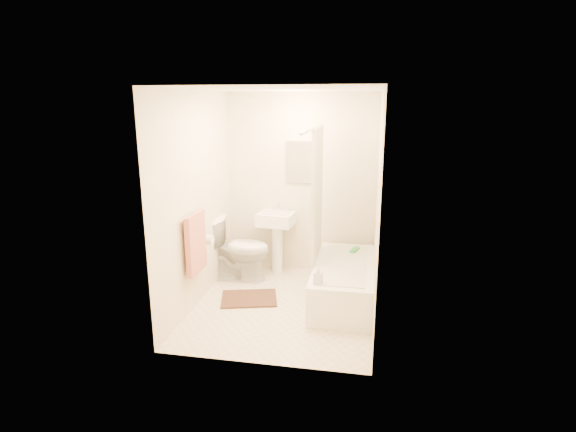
% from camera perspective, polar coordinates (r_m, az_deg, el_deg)
% --- Properties ---
extents(floor, '(2.40, 2.40, 0.00)m').
position_cam_1_polar(floor, '(5.26, -0.51, -11.29)').
color(floor, beige).
rests_on(floor, ground).
extents(ceiling, '(2.40, 2.40, 0.00)m').
position_cam_1_polar(ceiling, '(4.75, -0.57, 15.84)').
color(ceiling, white).
rests_on(ceiling, ground).
extents(wall_back, '(2.00, 0.02, 2.40)m').
position_cam_1_polar(wall_back, '(6.02, 1.65, 4.05)').
color(wall_back, beige).
rests_on(wall_back, ground).
extents(wall_left, '(0.02, 2.40, 2.40)m').
position_cam_1_polar(wall_left, '(5.15, -11.54, 1.98)').
color(wall_left, beige).
rests_on(wall_left, ground).
extents(wall_right, '(0.02, 2.40, 2.40)m').
position_cam_1_polar(wall_right, '(4.78, 11.32, 1.05)').
color(wall_right, beige).
rests_on(wall_right, ground).
extents(mirror, '(0.40, 0.03, 0.55)m').
position_cam_1_polar(mirror, '(5.96, 1.64, 6.86)').
color(mirror, white).
rests_on(mirror, wall_back).
extents(curtain_rod, '(0.03, 1.70, 0.03)m').
position_cam_1_polar(curtain_rod, '(4.80, 3.25, 11.03)').
color(curtain_rod, silver).
rests_on(curtain_rod, wall_back).
extents(shower_curtain, '(0.04, 0.80, 1.55)m').
position_cam_1_polar(shower_curtain, '(5.30, 3.69, 2.82)').
color(shower_curtain, silver).
rests_on(shower_curtain, curtain_rod).
extents(towel_bar, '(0.02, 0.60, 0.02)m').
position_cam_1_polar(towel_bar, '(4.93, -12.12, 0.21)').
color(towel_bar, silver).
rests_on(towel_bar, wall_left).
extents(towel, '(0.06, 0.45, 0.66)m').
position_cam_1_polar(towel, '(5.00, -11.61, -3.36)').
color(towel, '#CC7266').
rests_on(towel, towel_bar).
extents(toilet_paper, '(0.11, 0.12, 0.12)m').
position_cam_1_polar(toilet_paper, '(5.36, -10.10, -3.00)').
color(toilet_paper, white).
rests_on(toilet_paper, wall_left).
extents(toilet, '(0.83, 0.47, 0.81)m').
position_cam_1_polar(toilet, '(5.90, -6.31, -4.20)').
color(toilet, white).
rests_on(toilet, floor).
extents(sink, '(0.51, 0.43, 0.91)m').
position_cam_1_polar(sink, '(6.08, -1.46, -3.06)').
color(sink, white).
rests_on(sink, floor).
extents(bathtub, '(0.68, 1.56, 0.44)m').
position_cam_1_polar(bathtub, '(5.37, 7.10, -8.28)').
color(bathtub, white).
rests_on(bathtub, floor).
extents(bath_mat, '(0.75, 0.63, 0.02)m').
position_cam_1_polar(bath_mat, '(5.43, -4.96, -10.38)').
color(bath_mat, '#562E23').
rests_on(bath_mat, floor).
extents(soap_bottle, '(0.09, 0.10, 0.18)m').
position_cam_1_polar(soap_bottle, '(4.70, 3.85, -7.53)').
color(soap_bottle, silver).
rests_on(soap_bottle, bathtub).
extents(scrub_brush, '(0.12, 0.21, 0.04)m').
position_cam_1_polar(scrub_brush, '(5.73, 8.47, -4.30)').
color(scrub_brush, green).
rests_on(scrub_brush, bathtub).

